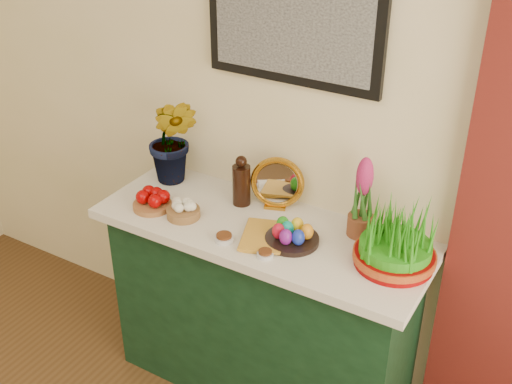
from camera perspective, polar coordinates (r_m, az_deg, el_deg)
sideboard at (r=2.90m, az=0.51°, el=-10.69°), size 1.30×0.45×0.85m
tablecloth at (r=2.64m, az=0.56°, el=-3.31°), size 1.40×0.55×0.04m
hyacinth_green at (r=2.85m, az=-7.47°, el=5.85°), size 0.32×0.29×0.55m
apple_bowl at (r=2.76m, az=-9.24°, el=-0.77°), size 0.17×0.17×0.08m
garlic_basket at (r=2.68m, az=-6.49°, el=-1.61°), size 0.18×0.18×0.08m
vinegar_cruet at (r=2.72m, az=-1.30°, el=0.81°), size 0.08×0.08×0.23m
mirror at (r=2.70m, az=1.90°, el=0.75°), size 0.23×0.13×0.23m
book at (r=2.55m, az=-1.20°, el=-3.70°), size 0.22×0.26×0.03m
spice_dish_left at (r=2.52m, az=-2.85°, el=-4.10°), size 0.08×0.08×0.03m
spice_dish_right at (r=2.44m, az=0.83°, el=-5.52°), size 0.06×0.06×0.03m
egg_plate at (r=2.51m, az=3.16°, el=-3.81°), size 0.25×0.25×0.09m
hyacinth_pink at (r=2.52m, az=9.45°, el=-0.79°), size 0.10×0.10×0.34m
wheatgrass_sabzeh at (r=2.40m, az=12.38°, el=-4.13°), size 0.31×0.31×0.25m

